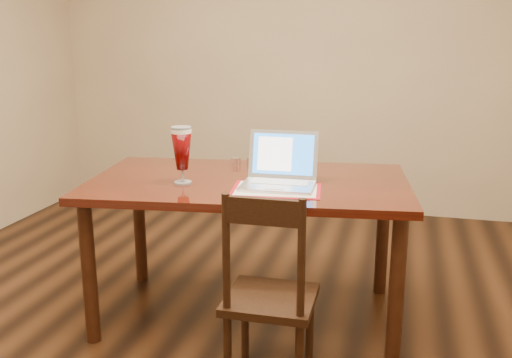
# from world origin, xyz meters

# --- Properties ---
(ground) EXTENTS (5.00, 5.00, 0.00)m
(ground) POSITION_xyz_m (0.00, 0.00, 0.00)
(ground) COLOR black
(ground) RESTS_ON ground
(dining_table) EXTENTS (1.77, 1.14, 1.08)m
(dining_table) POSITION_xyz_m (0.07, 0.38, 0.70)
(dining_table) COLOR #481409
(dining_table) RESTS_ON ground
(dining_chair) EXTENTS (0.39, 0.37, 0.91)m
(dining_chair) POSITION_xyz_m (0.33, -0.22, 0.43)
(dining_chair) COLOR black
(dining_chair) RESTS_ON ground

